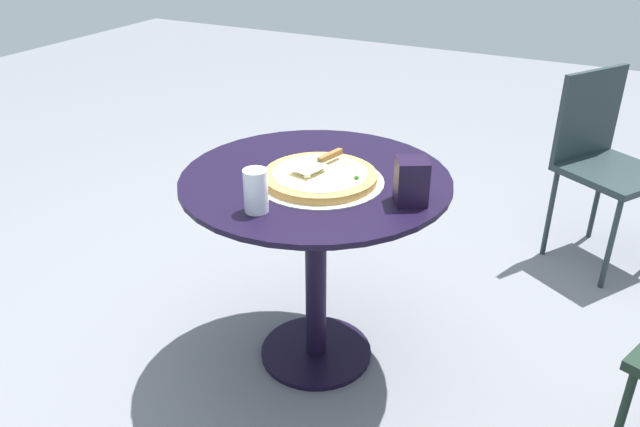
{
  "coord_description": "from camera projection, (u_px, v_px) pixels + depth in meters",
  "views": [
    {
      "loc": [
        -0.87,
        1.65,
        1.56
      ],
      "look_at": [
        -0.03,
        0.03,
        0.61
      ],
      "focal_mm": 35.51,
      "sensor_mm": 36.0,
      "label": 1
    }
  ],
  "objects": [
    {
      "name": "ground_plane",
      "position": [
        316.0,
        353.0,
        2.37
      ],
      "size": [
        10.0,
        10.0,
        0.0
      ],
      "primitive_type": "plane",
      "color": "slate"
    },
    {
      "name": "patio_table",
      "position": [
        316.0,
        225.0,
        2.12
      ],
      "size": [
        0.88,
        0.88,
        0.72
      ],
      "color": "black",
      "rests_on": "ground"
    },
    {
      "name": "pizza_on_tray",
      "position": [
        320.0,
        177.0,
        1.99
      ],
      "size": [
        0.41,
        0.41,
        0.05
      ],
      "color": "silver",
      "rests_on": "patio_table"
    },
    {
      "name": "pizza_server",
      "position": [
        320.0,
        161.0,
        2.01
      ],
      "size": [
        0.1,
        0.22,
        0.02
      ],
      "color": "silver",
      "rests_on": "pizza_on_tray"
    },
    {
      "name": "drinking_cup",
      "position": [
        256.0,
        191.0,
        1.79
      ],
      "size": [
        0.07,
        0.07,
        0.13
      ],
      "primitive_type": "cylinder",
      "color": "silver",
      "rests_on": "patio_table"
    },
    {
      "name": "napkin_dispenser",
      "position": [
        411.0,
        181.0,
        1.84
      ],
      "size": [
        0.12,
        0.12,
        0.14
      ],
      "primitive_type": "cube",
      "rotation": [
        0.0,
        0.0,
        0.53
      ],
      "color": "black",
      "rests_on": "patio_table"
    },
    {
      "name": "patio_chair_far",
      "position": [
        603.0,
        154.0,
        2.78
      ],
      "size": [
        0.53,
        0.53,
        0.86
      ],
      "color": "#212E30",
      "rests_on": "ground"
    }
  ]
}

